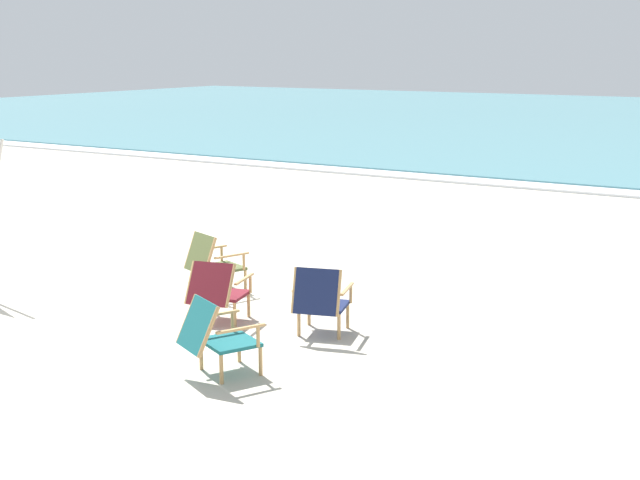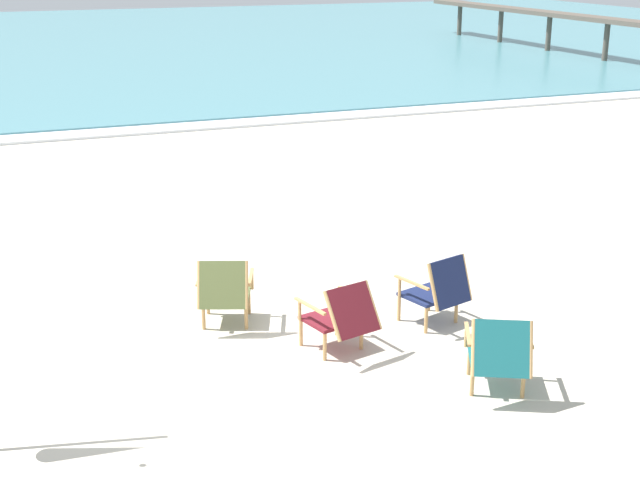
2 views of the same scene
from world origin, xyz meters
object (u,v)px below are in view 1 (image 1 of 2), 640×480
(beach_chair_back_right, at_px, (320,299))
(beach_chair_back_left, at_px, (212,261))
(beach_chair_front_left, at_px, (217,290))
(beach_chair_mid_center, at_px, (215,335))

(beach_chair_back_right, distance_m, beach_chair_back_left, 2.34)
(beach_chair_back_right, height_order, beach_chair_front_left, beach_chair_back_right)
(beach_chair_mid_center, bearing_deg, beach_chair_front_left, 127.16)
(beach_chair_back_right, bearing_deg, beach_chair_front_left, -168.45)
(beach_chair_back_left, bearing_deg, beach_chair_mid_center, -51.26)
(beach_chair_back_left, distance_m, beach_chair_mid_center, 3.12)
(beach_chair_back_left, bearing_deg, beach_chair_front_left, -49.38)
(beach_chair_mid_center, height_order, beach_chair_front_left, beach_chair_mid_center)
(beach_chair_back_right, distance_m, beach_chair_front_left, 1.29)
(beach_chair_back_right, relative_size, beach_chair_back_left, 0.97)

